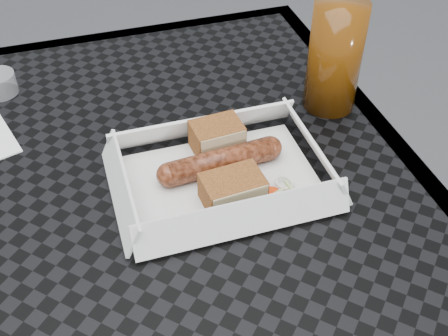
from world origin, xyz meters
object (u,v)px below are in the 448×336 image
food_tray (221,180)px  drink_glass (335,57)px  patio_table (102,252)px  bratwurst (221,161)px

food_tray → drink_glass: 0.23m
food_tray → drink_glass: bearing=29.3°
patio_table → drink_glass: drink_glass is taller
food_tray → bratwurst: bearing=76.0°
patio_table → drink_glass: bearing=17.1°
patio_table → food_tray: food_tray is taller
bratwurst → drink_glass: bearing=26.2°
patio_table → drink_glass: 0.39m
food_tray → drink_glass: drink_glass is taller
bratwurst → drink_glass: 0.21m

